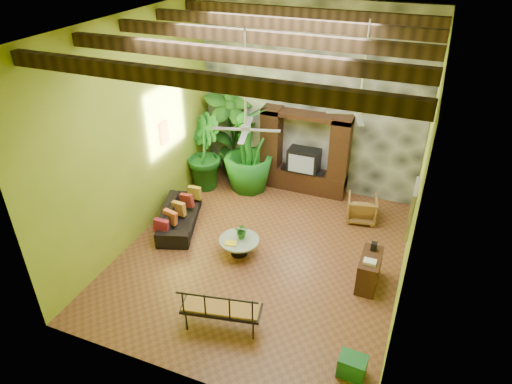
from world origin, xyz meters
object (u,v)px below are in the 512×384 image
at_px(entertainment_center, 304,158).
at_px(tall_plant_a, 231,132).
at_px(tall_plant_c, 249,149).
at_px(iron_bench, 220,308).
at_px(ceiling_fan_front, 246,118).
at_px(wicker_armchair, 362,208).
at_px(tall_plant_b, 203,153).
at_px(side_console, 369,271).
at_px(ceiling_fan_back, 360,103).
at_px(green_bin, 352,366).
at_px(coffee_table, 239,244).
at_px(sofa, 180,216).

distance_m(entertainment_center, tall_plant_a, 2.22).
height_order(tall_plant_c, iron_bench, tall_plant_c).
height_order(ceiling_fan_front, tall_plant_c, ceiling_fan_front).
bearing_deg(wicker_armchair, tall_plant_a, -23.33).
height_order(wicker_armchair, tall_plant_b, tall_plant_b).
distance_m(tall_plant_a, side_console, 5.71).
height_order(entertainment_center, ceiling_fan_back, ceiling_fan_back).
relative_size(ceiling_fan_front, green_bin, 4.15).
distance_m(ceiling_fan_front, tall_plant_b, 4.36).
bearing_deg(coffee_table, tall_plant_b, 130.73).
bearing_deg(coffee_table, iron_bench, -75.27).
xyz_separation_m(wicker_armchair, side_console, (0.59, -2.34, 0.03)).
xyz_separation_m(entertainment_center, green_bin, (2.53, -5.57, -0.77)).
distance_m(entertainment_center, coffee_table, 3.43).
relative_size(ceiling_fan_back, coffee_table, 2.06).
bearing_deg(wicker_armchair, side_console, 93.67).
height_order(wicker_armchair, tall_plant_a, tall_plant_a).
relative_size(ceiling_fan_back, wicker_armchair, 2.59).
xyz_separation_m(ceiling_fan_back, coffee_table, (-2.09, -1.38, -3.15)).
bearing_deg(side_console, wicker_armchair, 103.84).
distance_m(entertainment_center, tall_plant_c, 1.53).
bearing_deg(iron_bench, ceiling_fan_front, 86.52).
relative_size(tall_plant_a, tall_plant_b, 1.35).
height_order(ceiling_fan_back, side_console, ceiling_fan_back).
bearing_deg(tall_plant_a, sofa, -92.52).
bearing_deg(green_bin, sofa, 150.57).
relative_size(ceiling_fan_back, tall_plant_b, 0.90).
bearing_deg(tall_plant_a, ceiling_fan_back, -27.32).
height_order(entertainment_center, iron_bench, entertainment_center).
relative_size(tall_plant_a, iron_bench, 1.81).
bearing_deg(ceiling_fan_front, side_console, 6.40).
distance_m(tall_plant_c, green_bin, 6.51).
height_order(ceiling_fan_back, tall_plant_a, ceiling_fan_back).
relative_size(entertainment_center, tall_plant_a, 0.86).
distance_m(ceiling_fan_front, tall_plant_a, 4.53).
height_order(tall_plant_b, iron_bench, tall_plant_b).
xyz_separation_m(coffee_table, iron_bench, (0.57, -2.18, 0.28)).
bearing_deg(iron_bench, coffee_table, 93.11).
bearing_deg(coffee_table, entertainment_center, 81.56).
height_order(sofa, tall_plant_c, tall_plant_c).
bearing_deg(side_console, ceiling_fan_back, 121.00).
distance_m(tall_plant_b, side_console, 5.64).
height_order(coffee_table, side_console, side_console).
bearing_deg(iron_bench, side_console, 32.62).
relative_size(tall_plant_b, coffee_table, 2.28).
height_order(entertainment_center, coffee_table, entertainment_center).
bearing_deg(green_bin, tall_plant_c, 128.01).
bearing_deg(tall_plant_a, coffee_table, -63.21).
distance_m(entertainment_center, green_bin, 6.16).
distance_m(wicker_armchair, green_bin, 4.72).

